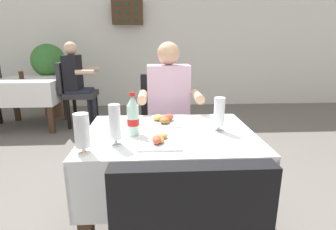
{
  "coord_description": "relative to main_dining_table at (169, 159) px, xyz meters",
  "views": [
    {
      "loc": [
        -0.1,
        -1.44,
        1.26
      ],
      "look_at": [
        -0.0,
        0.18,
        0.81
      ],
      "focal_mm": 28.29,
      "sensor_mm": 36.0,
      "label": 1
    }
  ],
  "objects": [
    {
      "name": "potted_plant_corner",
      "position": [
        -1.83,
        3.08,
        0.28
      ],
      "size": [
        0.55,
        0.55,
        1.23
      ],
      "color": "brown",
      "rests_on": "ground"
    },
    {
      "name": "chair_far_diner_seat",
      "position": [
        -0.0,
        0.78,
        0.01
      ],
      "size": [
        0.44,
        0.5,
        0.97
      ],
      "color": "black",
      "rests_on": "ground"
    },
    {
      "name": "beer_glass_middle",
      "position": [
        0.31,
        0.01,
        0.29
      ],
      "size": [
        0.07,
        0.07,
        0.21
      ],
      "color": "white",
      "rests_on": "main_dining_table"
    },
    {
      "name": "background_table_tumbler",
      "position": [
        -2.03,
        2.51,
        0.23
      ],
      "size": [
        0.06,
        0.06,
        0.11
      ],
      "primitive_type": "cylinder",
      "color": "black",
      "rests_on": "background_dining_table"
    },
    {
      "name": "background_dining_table",
      "position": [
        -1.93,
        2.49,
        -0.0
      ],
      "size": [
        0.92,
        0.79,
        0.73
      ],
      "color": "white",
      "rests_on": "ground"
    },
    {
      "name": "plate_far_diner",
      "position": [
        -0.03,
        0.19,
        0.2
      ],
      "size": [
        0.25,
        0.25,
        0.06
      ],
      "color": "white",
      "rests_on": "main_dining_table"
    },
    {
      "name": "beer_glass_right",
      "position": [
        -0.29,
        -0.19,
        0.29
      ],
      "size": [
        0.07,
        0.07,
        0.22
      ],
      "color": "white",
      "rests_on": "main_dining_table"
    },
    {
      "name": "seated_diner_far",
      "position": [
        0.04,
        0.67,
        0.16
      ],
      "size": [
        0.5,
        0.46,
        1.26
      ],
      "color": "#282D42",
      "rests_on": "ground"
    },
    {
      "name": "wall_bottle_rack",
      "position": [
        -0.54,
        3.68,
        1.22
      ],
      "size": [
        0.56,
        0.21,
        0.42
      ],
      "color": "#472D1E"
    },
    {
      "name": "cola_bottle_primary",
      "position": [
        -0.21,
        -0.04,
        0.29
      ],
      "size": [
        0.07,
        0.07,
        0.25
      ],
      "color": "silver",
      "rests_on": "main_dining_table"
    },
    {
      "name": "background_patron",
      "position": [
        -1.22,
        2.49,
        0.16
      ],
      "size": [
        0.46,
        0.5,
        1.26
      ],
      "color": "#282D42",
      "rests_on": "ground"
    },
    {
      "name": "back_wall",
      "position": [
        0.0,
        3.84,
        1.01
      ],
      "size": [
        11.0,
        0.12,
        3.11
      ],
      "primitive_type": "cube",
      "color": "white",
      "rests_on": "ground"
    },
    {
      "name": "beer_glass_left",
      "position": [
        -0.44,
        -0.29,
        0.29
      ],
      "size": [
        0.07,
        0.07,
        0.2
      ],
      "color": "white",
      "rests_on": "main_dining_table"
    },
    {
      "name": "background_chair_right",
      "position": [
        -1.27,
        2.49,
        0.01
      ],
      "size": [
        0.5,
        0.44,
        0.97
      ],
      "color": "#2D2D33",
      "rests_on": "ground"
    },
    {
      "name": "main_dining_table",
      "position": [
        0.0,
        0.0,
        0.0
      ],
      "size": [
        1.02,
        0.78,
        0.73
      ],
      "color": "white",
      "rests_on": "ground"
    },
    {
      "name": "plate_near_camera",
      "position": [
        -0.07,
        -0.18,
        0.19
      ],
      "size": [
        0.23,
        0.23,
        0.05
      ],
      "color": "white",
      "rests_on": "main_dining_table"
    }
  ]
}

